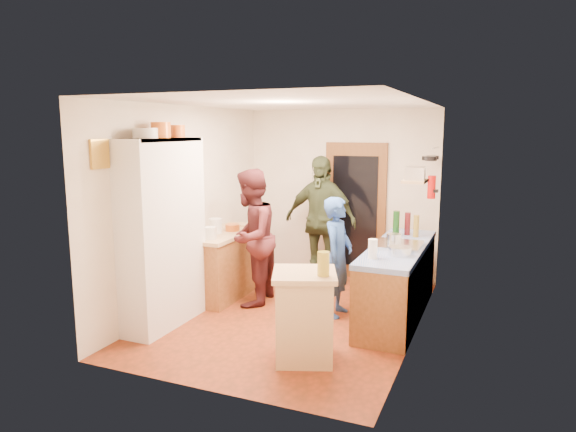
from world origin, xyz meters
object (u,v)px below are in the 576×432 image
Objects in this scene: hutch_body at (163,233)px; person_left at (254,237)px; island_base at (304,318)px; right_counter_base at (397,284)px; person_hob at (339,257)px; person_back at (321,221)px.

person_left is at bearing 59.68° from hutch_body.
hutch_body is 1.28m from person_left.
right_counter_base is at bearing 67.93° from island_base.
person_hob is at bearing 30.00° from hutch_body.
person_left is at bearing -173.61° from right_counter_base.
person_hob is 1.36m from person_back.
person_back is (-0.64, 1.18, 0.22)m from person_hob.
island_base is 1.89m from person_left.
person_left is (0.64, 1.09, -0.20)m from hutch_body.
right_counter_base is at bearing 27.47° from hutch_body.
right_counter_base is 1.23× the size of person_left.
person_hob is 1.19m from person_left.
person_hob is (1.82, 1.05, -0.36)m from hutch_body.
person_left is at bearing 132.08° from island_base.
hutch_body is 1.23× the size of person_left.
person_back is at bearing 62.18° from hutch_body.
right_counter_base is 1.14× the size of person_back.
person_back reaches higher than right_counter_base.
hutch_body is 1.14× the size of person_back.
person_back reaches higher than island_base.
hutch_body is 1.48× the size of person_hob.
hutch_body is 2.90m from right_counter_base.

